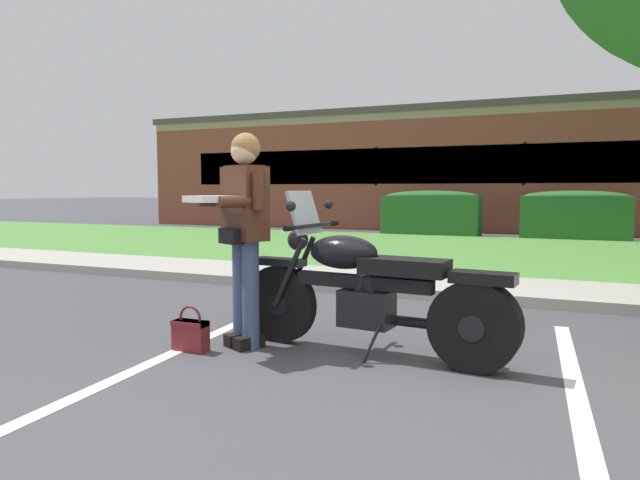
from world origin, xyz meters
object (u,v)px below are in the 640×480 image
at_px(hedge_center_left, 575,214).
at_px(rider_person, 243,222).
at_px(motorcycle, 379,293).
at_px(handbag, 190,333).
at_px(hedge_left, 431,212).
at_px(brick_building, 533,171).

bearing_deg(hedge_center_left, rider_person, -102.35).
relative_size(motorcycle, hedge_center_left, 0.89).
height_order(rider_person, handbag, rider_person).
height_order(motorcycle, handbag, motorcycle).
height_order(hedge_left, hedge_center_left, same).
distance_m(handbag, brick_building, 18.06).
xyz_separation_m(rider_person, handbag, (-0.33, -0.26, -0.86)).
relative_size(handbag, brick_building, 0.01).
height_order(motorcycle, rider_person, rider_person).
bearing_deg(brick_building, handbag, -94.93).
bearing_deg(hedge_left, rider_person, -84.85).
relative_size(hedge_left, brick_building, 0.10).
relative_size(motorcycle, hedge_left, 0.86).
height_order(hedge_center_left, brick_building, brick_building).
bearing_deg(hedge_left, hedge_center_left, 0.00).
distance_m(motorcycle, hedge_left, 11.63).
bearing_deg(brick_building, motorcycle, -90.48).
xyz_separation_m(handbag, hedge_left, (-0.72, 11.87, 0.51)).
xyz_separation_m(hedge_center_left, brick_building, (-1.32, 6.04, 1.26)).
distance_m(hedge_left, hedge_center_left, 3.59).
xyz_separation_m(motorcycle, hedge_left, (-2.12, 11.43, 0.16)).
bearing_deg(hedge_left, brick_building, 69.44).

